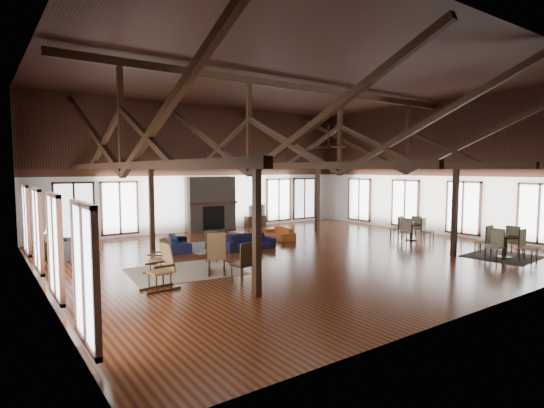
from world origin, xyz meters
TOP-DOWN VIEW (x-y plane):
  - floor at (0.00, 0.00)m, footprint 16.00×16.00m
  - ceiling at (0.00, 0.00)m, footprint 16.00×14.00m
  - wall_back at (0.00, 7.00)m, footprint 16.00×0.02m
  - wall_front at (0.00, -7.00)m, footprint 16.00×0.02m
  - wall_left at (-8.00, 0.00)m, footprint 0.02×14.00m
  - wall_right at (8.00, 0.00)m, footprint 0.02×14.00m
  - roof_truss at (0.00, 0.00)m, footprint 15.60×14.07m
  - post_grid at (0.00, 0.00)m, footprint 8.16×7.16m
  - fireplace at (0.00, 6.67)m, footprint 2.50×0.69m
  - ceiling_fan at (0.50, -1.00)m, footprint 1.60×1.60m
  - sofa_navy_front at (-1.00, 1.61)m, footprint 1.96×0.91m
  - sofa_navy_left at (-3.19, 2.96)m, footprint 1.95×1.23m
  - sofa_orange at (1.21, 2.74)m, footprint 1.77×0.88m
  - coffee_table at (-1.35, 2.95)m, footprint 1.33×0.83m
  - vase at (-1.25, 2.95)m, footprint 0.21×0.21m
  - armchair at (-6.73, 3.45)m, footprint 1.33×1.28m
  - side_table_lamp at (-7.32, 3.95)m, footprint 0.43×0.43m
  - rocking_chair_a at (-5.00, -0.08)m, footprint 0.83×0.87m
  - rocking_chair_b at (-3.74, -1.02)m, footprint 0.84×1.02m
  - rocking_chair_c at (-5.53, -1.64)m, footprint 0.93×0.55m
  - side_chair_a at (-3.14, 0.42)m, footprint 0.61×0.61m
  - side_chair_b at (-3.68, -2.43)m, footprint 0.53×0.53m
  - cafe_table_near at (5.14, -4.64)m, footprint 1.93×1.93m
  - cafe_table_far at (5.60, -0.61)m, footprint 1.85×1.85m
  - cup_near at (5.23, -4.65)m, footprint 0.15×0.15m
  - cup_far at (5.69, -0.58)m, footprint 0.17×0.17m
  - tv_console at (2.59, 6.75)m, footprint 1.08×0.41m
  - television at (2.63, 6.75)m, footprint 0.99×0.17m
  - rug_tan at (-4.39, -0.25)m, footprint 3.27×2.68m
  - rug_navy at (-1.52, 2.86)m, footprint 3.09×2.37m
  - rug_dark at (5.27, -4.51)m, footprint 2.39×2.21m

SIDE VIEW (x-z plane):
  - floor at x=0.00m, z-range 0.00..0.00m
  - rug_navy at x=-1.52m, z-range 0.00..0.01m
  - rug_dark at x=5.27m, z-range 0.00..0.01m
  - rug_tan at x=-4.39m, z-range 0.00..0.01m
  - sofa_orange at x=1.21m, z-range 0.00..0.50m
  - sofa_navy_left at x=-3.19m, z-range 0.00..0.53m
  - tv_console at x=2.59m, z-range 0.00..0.54m
  - sofa_navy_front at x=-1.00m, z-range 0.00..0.55m
  - armchair at x=-6.73m, z-range 0.00..0.66m
  - side_table_lamp at x=-7.32m, z-range -0.13..0.96m
  - coffee_table at x=-1.35m, z-range 0.18..0.65m
  - cafe_table_far at x=5.60m, z-range 0.00..0.95m
  - rocking_chair_a at x=-5.00m, z-range -0.03..0.99m
  - cafe_table_near at x=5.14m, z-range 0.00..1.01m
  - rocking_chair_c at x=-5.53m, z-range -0.03..1.11m
  - rocking_chair_b at x=-3.74m, z-range -0.03..1.13m
  - vase at x=-1.25m, z-range 0.47..0.66m
  - side_chair_a at x=-3.14m, z-range 0.08..1.10m
  - side_chair_b at x=-3.68m, z-range 0.09..1.18m
  - cup_far at x=5.69m, z-range 0.68..0.78m
  - cup_near at x=5.23m, z-range 0.73..0.83m
  - television at x=2.63m, z-range 0.54..1.11m
  - fireplace at x=0.00m, z-range -0.01..2.59m
  - post_grid at x=0.00m, z-range 0.00..3.05m
  - wall_back at x=0.00m, z-range 0.00..6.00m
  - wall_front at x=0.00m, z-range 0.00..6.00m
  - wall_left at x=-8.00m, z-range 0.00..6.00m
  - wall_right at x=8.00m, z-range 0.00..6.00m
  - ceiling_fan at x=0.50m, z-range 3.36..4.11m
  - roof_truss at x=0.00m, z-range 2.46..5.60m
  - ceiling at x=0.00m, z-range 5.99..6.01m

